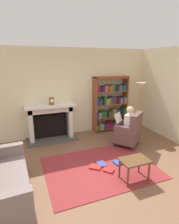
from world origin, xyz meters
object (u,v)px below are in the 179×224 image
at_px(fireplace, 51,121).
at_px(side_table, 135,163).
at_px(seated_reader, 126,124).
at_px(bookshelf, 110,105).
at_px(armchair_reading, 129,132).
at_px(sofa_floral, 3,182).
at_px(floor_lamp, 140,91).
at_px(mantel_clock, 52,101).

height_order(fireplace, side_table, fireplace).
height_order(seated_reader, side_table, seated_reader).
bearing_deg(side_table, bookshelf, 72.20).
bearing_deg(armchair_reading, fireplace, -71.38).
relative_size(fireplace, bookshelf, 0.80).
xyz_separation_m(fireplace, seated_reader, (1.87, -1.20, 0.04)).
xyz_separation_m(seated_reader, sofa_floral, (-3.07, -1.05, -0.30)).
distance_m(bookshelf, armchair_reading, 1.41).
bearing_deg(seated_reader, fireplace, -70.41).
bearing_deg(seated_reader, side_table, 26.40).
relative_size(fireplace, floor_lamp, 0.88).
xyz_separation_m(fireplace, armchair_reading, (1.94, -1.29, -0.15)).
distance_m(seated_reader, sofa_floral, 3.26).
height_order(fireplace, bookshelf, bookshelf).
xyz_separation_m(fireplace, sofa_floral, (-1.20, -2.25, -0.26)).
distance_m(mantel_clock, bookshelf, 2.01).
distance_m(sofa_floral, side_table, 2.41).
xyz_separation_m(seated_reader, side_table, (-0.69, -1.43, -0.25)).
distance_m(seated_reader, floor_lamp, 1.28).
xyz_separation_m(fireplace, floor_lamp, (2.70, -0.62, 0.84)).
distance_m(mantel_clock, sofa_floral, 2.63).
bearing_deg(floor_lamp, side_table, -127.19).
bearing_deg(seated_reader, mantel_clock, -68.81).
bearing_deg(armchair_reading, bookshelf, -131.64).
height_order(armchair_reading, seated_reader, seated_reader).
height_order(bookshelf, floor_lamp, bookshelf).
distance_m(bookshelf, sofa_floral, 4.00).
relative_size(armchair_reading, seated_reader, 0.85).
distance_m(armchair_reading, seated_reader, 0.23).
xyz_separation_m(armchair_reading, side_table, (-0.76, -1.33, -0.05)).
bearing_deg(sofa_floral, floor_lamp, -70.08).
distance_m(sofa_floral, floor_lamp, 4.36).
distance_m(armchair_reading, floor_lamp, 1.41).
relative_size(seated_reader, side_table, 2.04).
bearing_deg(seated_reader, bookshelf, -135.24).
bearing_deg(fireplace, side_table, -65.88).
relative_size(mantel_clock, side_table, 0.37).
height_order(mantel_clock, floor_lamp, floor_lamp).
xyz_separation_m(mantel_clock, armchair_reading, (1.89, -1.19, -0.77)).
bearing_deg(floor_lamp, mantel_clock, 168.85).
xyz_separation_m(fireplace, side_table, (1.18, -2.63, -0.20)).
relative_size(bookshelf, armchair_reading, 1.88).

